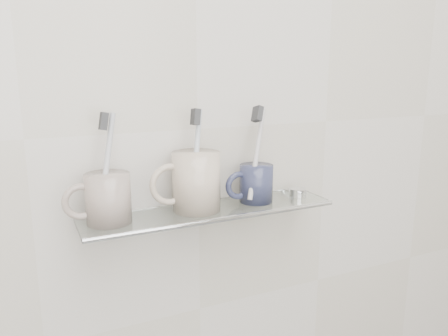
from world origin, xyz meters
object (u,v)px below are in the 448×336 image
mug_right (256,183)px  shelf_glass (210,211)px  mug_left (108,198)px  mug_center (196,181)px

mug_right → shelf_glass: bearing=-173.1°
shelf_glass → mug_right: 0.11m
shelf_glass → mug_right: size_ratio=6.46×
mug_left → shelf_glass: bearing=6.1°
shelf_glass → mug_left: mug_left is taller
shelf_glass → mug_right: mug_right is taller
mug_left → mug_center: size_ratio=0.78×
mug_center → mug_right: mug_center is taller
mug_left → mug_center: 0.17m
shelf_glass → mug_center: size_ratio=4.37×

